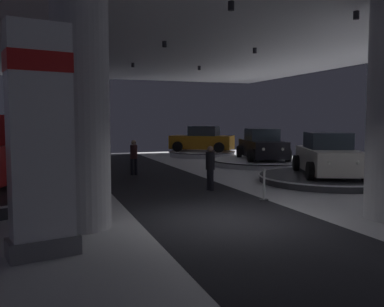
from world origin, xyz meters
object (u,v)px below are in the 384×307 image
Objects in this scene: display_platform_deep_right at (202,153)px; display_platform_far_right at (262,162)px; display_platform_mid_right at (327,178)px; brand_sign_pylon at (40,138)px; visitor_walking_far at (210,165)px; display_car_mid_right at (328,156)px; display_platform_deep_left at (7,159)px; display_car_far_right at (262,146)px; visitor_walking_near at (134,155)px; display_platform_far_left at (9,172)px; column_left at (81,110)px; pickup_truck_deep_left at (9,140)px; display_car_deep_right at (202,140)px; display_car_far_left at (8,152)px.

display_platform_deep_right is 0.80× the size of display_platform_far_right.
display_platform_deep_right is (-0.45, 12.78, 0.03)m from display_platform_mid_right.
brand_sign_pylon is 2.67× the size of visitor_walking_far.
brand_sign_pylon is 12.44m from display_platform_mid_right.
display_platform_deep_left is (-12.78, 13.19, -0.87)m from display_car_mid_right.
display_car_far_right is 2.84× the size of visitor_walking_near.
visitor_walking_near and visitor_walking_far have the same top height.
display_platform_mid_right is 8.41m from visitor_walking_near.
display_platform_far_left is at bearing 152.09° from display_car_mid_right.
column_left reaches higher than pickup_truck_deep_left.
pickup_truck_deep_left reaches higher than display_platform_far_right.
pickup_truck_deep_left reaches higher than visitor_walking_far.
visitor_walking_far reaches higher than display_platform_deep_right.
display_car_deep_right is at bearing 60.32° from column_left.
display_platform_deep_right reaches higher than display_platform_deep_left.
brand_sign_pylon is at bearing -133.17° from display_car_far_right.
pickup_truck_deep_left is (0.16, 0.28, 1.09)m from display_platform_deep_left.
visitor_walking_far is at bearing -43.86° from display_car_far_left.
visitor_walking_near reaches higher than display_platform_deep_right.
display_car_far_right is (10.67, 10.54, -1.68)m from column_left.
display_platform_deep_right is 1.02× the size of display_car_deep_right.
column_left is at bearing -81.34° from pickup_truck_deep_left.
visitor_walking_far is (5.64, 5.53, -1.29)m from brand_sign_pylon.
display_platform_mid_right is 6.60m from display_platform_far_right.
display_platform_deep_right is at bearing 92.03° from display_platform_mid_right.
display_platform_deep_right is at bearing 28.08° from display_platform_far_left.
column_left is at bearing -77.73° from display_car_far_left.
pickup_truck_deep_left is 1.24× the size of display_platform_deep_right.
display_car_far_left is 1.03× the size of display_car_deep_right.
display_platform_far_left is (-2.26, 10.45, -2.57)m from column_left.
visitor_walking_far is at bearing -110.08° from display_platform_deep_right.
column_left is 15.19m from display_platform_far_right.
display_car_mid_right reaches higher than display_platform_deep_right.
display_platform_deep_left is at bearing 153.73° from display_platform_far_right.
pickup_truck_deep_left reaches higher than display_car_deep_right.
display_car_far_right is (1.16, -6.17, -0.05)m from display_car_deep_right.
display_platform_far_right is (0.72, 6.56, 0.01)m from display_platform_mid_right.
display_car_far_left is (-1.38, 12.28, -1.11)m from brand_sign_pylon.
pickup_truck_deep_left is at bearing 95.21° from brand_sign_pylon.
pickup_truck_deep_left is 1.27× the size of display_car_deep_right.
display_platform_mid_right is 12.78m from display_platform_deep_right.
display_platform_far_right is (13.32, -6.93, -1.11)m from pickup_truck_deep_left.
display_car_far_left is at bearing -85.39° from display_platform_deep_left.
visitor_walking_far is (7.40, -13.71, -0.37)m from pickup_truck_deep_left.
display_platform_far_right is 7.85m from visitor_walking_near.
display_car_far_left reaches higher than display_car_far_right.
display_car_deep_right reaches higher than display_platform_far_left.
pickup_truck_deep_left is 3.55× the size of visitor_walking_far.
visitor_walking_near is at bearing -56.75° from pickup_truck_deep_left.
display_car_far_left reaches higher than display_platform_far_left.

